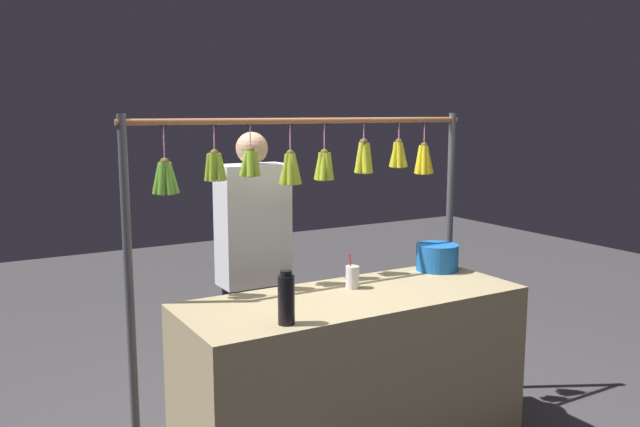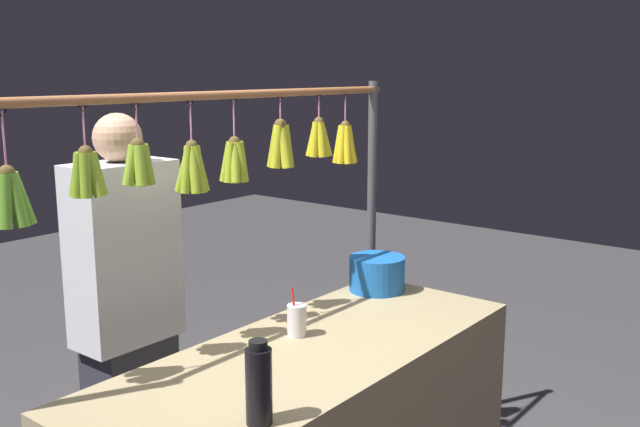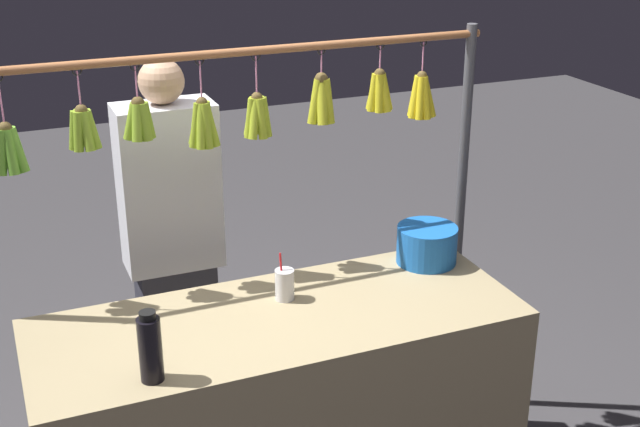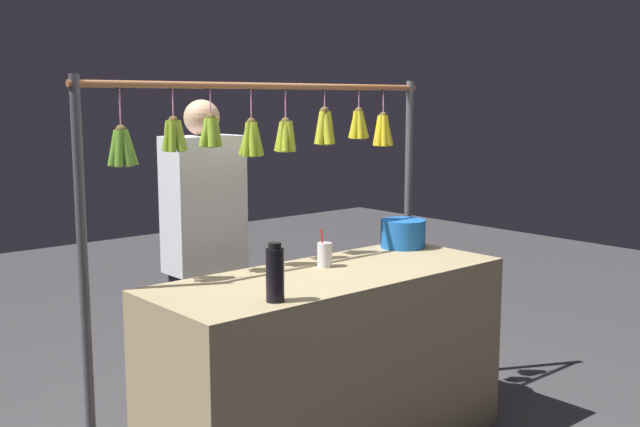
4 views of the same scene
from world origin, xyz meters
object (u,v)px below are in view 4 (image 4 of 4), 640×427
object	(u,v)px
blue_bucket	(403,233)
drink_cup	(325,255)
vendor_person	(205,264)
water_bottle	(275,274)

from	to	relation	value
blue_bucket	drink_cup	xyz separation A→B (m)	(0.65, 0.08, -0.02)
blue_bucket	vendor_person	world-z (taller)	vendor_person
water_bottle	vendor_person	size ratio (longest dim) A/B	0.14
water_bottle	vendor_person	world-z (taller)	vendor_person
vendor_person	drink_cup	bearing A→B (deg)	112.97
water_bottle	vendor_person	bearing A→B (deg)	-106.81
water_bottle	blue_bucket	distance (m)	1.30
blue_bucket	water_bottle	bearing A→B (deg)	19.50
drink_cup	vendor_person	bearing A→B (deg)	-67.03
drink_cup	vendor_person	size ratio (longest dim) A/B	0.11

